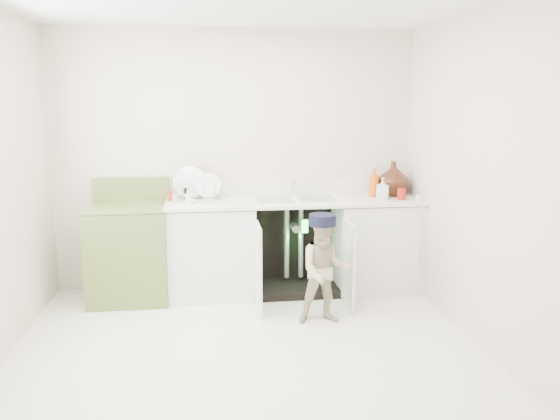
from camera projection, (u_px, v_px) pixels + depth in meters
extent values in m
plane|color=silver|center=(248.00, 346.00, 4.12)|extent=(3.50, 3.50, 0.00)
cube|color=beige|center=(236.00, 161.00, 5.34)|extent=(3.50, 2.50, 0.02)
cube|color=beige|center=(267.00, 232.00, 2.42)|extent=(3.50, 2.50, 0.02)
cube|color=beige|center=(478.00, 179.00, 4.09)|extent=(2.50, 3.00, 0.02)
cube|color=silver|center=(212.00, 250.00, 5.17)|extent=(0.80, 0.60, 0.86)
cube|color=silver|center=(375.00, 245.00, 5.37)|extent=(0.80, 0.60, 0.86)
cube|color=black|center=(291.00, 241.00, 5.54)|extent=(0.80, 0.06, 0.86)
cube|color=black|center=(295.00, 287.00, 5.35)|extent=(0.80, 0.60, 0.06)
cylinder|color=gray|center=(287.00, 243.00, 5.36)|extent=(0.05, 0.05, 0.70)
cylinder|color=gray|center=(301.00, 243.00, 5.37)|extent=(0.05, 0.05, 0.70)
cylinder|color=gray|center=(295.00, 227.00, 5.28)|extent=(0.07, 0.18, 0.07)
cube|color=silver|center=(259.00, 268.00, 4.74)|extent=(0.03, 0.40, 0.76)
cube|color=silver|center=(348.00, 264.00, 4.84)|extent=(0.02, 0.40, 0.76)
cube|color=white|center=(296.00, 201.00, 5.18)|extent=(2.44, 0.64, 0.03)
cube|color=white|center=(291.00, 187.00, 5.45)|extent=(2.44, 0.02, 0.15)
cube|color=white|center=(296.00, 200.00, 5.18)|extent=(0.85, 0.55, 0.02)
cube|color=gray|center=(274.00, 200.00, 5.15)|extent=(0.34, 0.40, 0.01)
cube|color=gray|center=(317.00, 199.00, 5.20)|extent=(0.34, 0.40, 0.01)
cylinder|color=silver|center=(292.00, 187.00, 5.38)|extent=(0.03, 0.03, 0.17)
cylinder|color=silver|center=(293.00, 180.00, 5.30)|extent=(0.02, 0.14, 0.02)
cylinder|color=silver|center=(303.00, 192.00, 5.40)|extent=(0.04, 0.04, 0.06)
cylinder|color=silver|center=(420.00, 240.00, 5.09)|extent=(0.01, 0.01, 0.70)
cube|color=silver|center=(418.00, 198.00, 5.10)|extent=(0.04, 0.02, 0.06)
cube|color=silver|center=(195.00, 199.00, 5.18)|extent=(0.49, 0.33, 0.02)
cylinder|color=silver|center=(190.00, 189.00, 5.17)|extent=(0.31, 0.11, 0.30)
cylinder|color=white|center=(208.00, 191.00, 5.18)|extent=(0.24, 0.06, 0.24)
cylinder|color=silver|center=(173.00, 192.00, 5.04)|extent=(0.01, 0.01, 0.14)
cylinder|color=silver|center=(183.00, 192.00, 5.05)|extent=(0.01, 0.01, 0.14)
cylinder|color=silver|center=(194.00, 192.00, 5.06)|extent=(0.01, 0.01, 0.14)
cylinder|color=silver|center=(205.00, 192.00, 5.08)|extent=(0.01, 0.01, 0.14)
cylinder|color=silver|center=(215.00, 192.00, 5.09)|extent=(0.01, 0.01, 0.14)
imported|color=#472514|center=(393.00, 178.00, 5.41)|extent=(0.32, 0.32, 0.34)
imported|color=#DB500B|center=(374.00, 182.00, 5.35)|extent=(0.11, 0.11, 0.28)
imported|color=silver|center=(382.00, 189.00, 5.20)|extent=(0.09, 0.09, 0.20)
cylinder|color=#A51A0E|center=(402.00, 194.00, 5.18)|extent=(0.08, 0.08, 0.11)
cylinder|color=#B42C0F|center=(171.00, 196.00, 5.10)|extent=(0.05, 0.05, 0.10)
cylinder|color=tan|center=(175.00, 198.00, 5.03)|extent=(0.06, 0.06, 0.08)
cylinder|color=black|center=(185.00, 194.00, 5.16)|extent=(0.04, 0.04, 0.12)
cube|color=silver|center=(188.00, 199.00, 4.95)|extent=(0.05, 0.05, 0.09)
cube|color=#5A7332|center=(130.00, 254.00, 5.05)|extent=(0.71, 0.65, 0.86)
cube|color=#5A7332|center=(127.00, 207.00, 4.97)|extent=(0.71, 0.65, 0.02)
cube|color=#5A7332|center=(131.00, 189.00, 5.22)|extent=(0.71, 0.06, 0.22)
cylinder|color=black|center=(104.00, 211.00, 4.79)|extent=(0.16, 0.16, 0.02)
cylinder|color=silver|center=(104.00, 210.00, 4.79)|extent=(0.19, 0.19, 0.01)
cylinder|color=black|center=(110.00, 205.00, 5.10)|extent=(0.16, 0.16, 0.02)
cylinder|color=silver|center=(110.00, 203.00, 5.10)|extent=(0.19, 0.19, 0.01)
cylinder|color=black|center=(145.00, 210.00, 4.84)|extent=(0.16, 0.16, 0.02)
cylinder|color=silver|center=(145.00, 209.00, 4.83)|extent=(0.19, 0.19, 0.01)
cylinder|color=black|center=(149.00, 204.00, 5.15)|extent=(0.16, 0.16, 0.02)
cylinder|color=silver|center=(149.00, 202.00, 5.14)|extent=(0.19, 0.19, 0.01)
imported|color=#CBB892|center=(325.00, 270.00, 4.50)|extent=(0.45, 0.36, 0.90)
cylinder|color=black|center=(326.00, 220.00, 4.41)|extent=(0.23, 0.23, 0.09)
cube|color=black|center=(324.00, 222.00, 4.52)|extent=(0.17, 0.10, 0.01)
cube|color=black|center=(305.00, 226.00, 4.89)|extent=(0.07, 0.01, 0.14)
cube|color=#26F23F|center=(305.00, 226.00, 4.88)|extent=(0.06, 0.00, 0.12)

